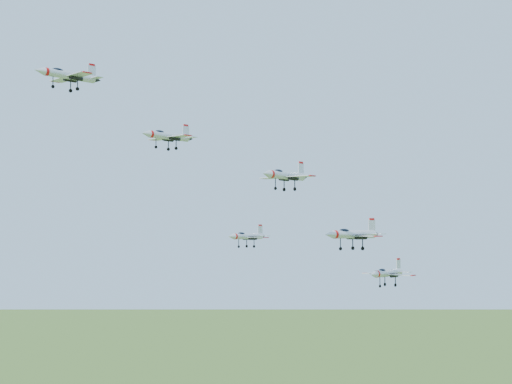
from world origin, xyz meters
TOP-DOWN VIEW (x-y plane):
  - jet_lead at (-24.09, 14.39)m, footprint 12.83×10.70m
  - jet_left_high at (-11.96, 1.38)m, footprint 11.09×9.30m
  - jet_right_high at (0.76, -13.94)m, footprint 11.70×9.89m
  - jet_left_low at (11.00, 10.40)m, footprint 10.73×9.03m
  - jet_right_low at (19.49, -9.97)m, footprint 13.68×11.22m
  - jet_trail at (32.65, -6.01)m, footprint 12.66×10.71m

SIDE VIEW (x-z plane):
  - jet_trail at x=32.65m, z-range 104.42..107.84m
  - jet_left_low at x=11.00m, z-range 111.80..114.68m
  - jet_right_low at x=19.49m, z-range 111.89..115.56m
  - jet_right_high at x=0.76m, z-range 121.64..124.80m
  - jet_left_high at x=-11.96m, z-range 128.63..131.60m
  - jet_lead at x=-24.09m, z-range 139.29..142.72m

